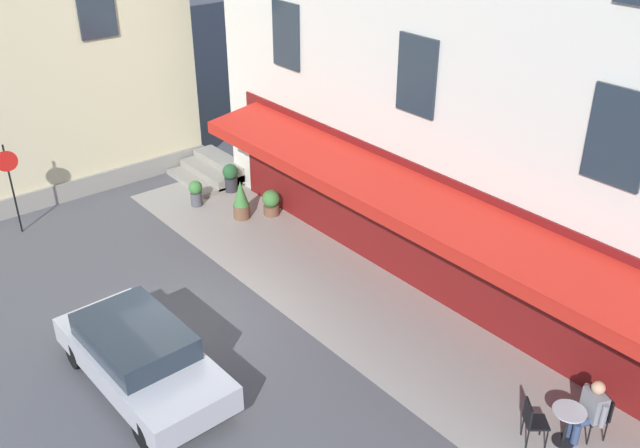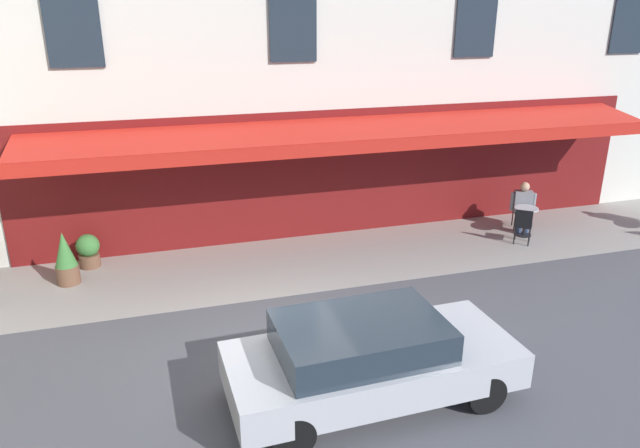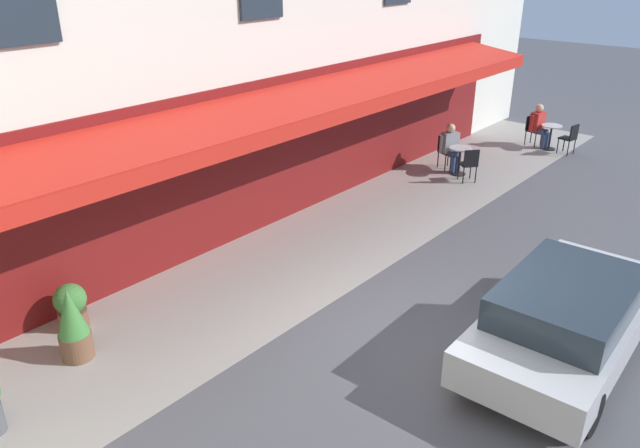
{
  "view_description": "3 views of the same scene",
  "coord_description": "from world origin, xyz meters",
  "px_view_note": "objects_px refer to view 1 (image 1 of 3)",
  "views": [
    {
      "loc": [
        -11.76,
        5.94,
        9.54
      ],
      "look_at": [
        -0.32,
        -3.39,
        1.56
      ],
      "focal_mm": 39.47,
      "sensor_mm": 36.0,
      "label": 1
    },
    {
      "loc": [
        1.75,
        8.73,
        5.58
      ],
      "look_at": [
        -1.82,
        -3.32,
        0.91
      ],
      "focal_mm": 33.14,
      "sensor_mm": 36.0,
      "label": 2
    },
    {
      "loc": [
        7.03,
        3.94,
        5.6
      ],
      "look_at": [
        -0.79,
        -2.74,
        0.95
      ],
      "focal_mm": 34.3,
      "sensor_mm": 36.0,
      "label": 3
    }
  ],
  "objects_px": {
    "seated_companion_in_grey": "(590,409)",
    "cafe_table_mid_terrace": "(567,421)",
    "cafe_chair_black_corner_right": "(599,413)",
    "potted_plant_entrance_left": "(271,202)",
    "no_parking_sign": "(9,173)",
    "parked_car_silver": "(140,355)",
    "potted_plant_mid_terrace": "(231,177)",
    "potted_plant_under_sign": "(241,200)",
    "cafe_chair_black_near_door": "(532,419)",
    "potted_plant_by_steps": "(196,192)"
  },
  "relations": [
    {
      "from": "seated_companion_in_grey",
      "to": "cafe_table_mid_terrace",
      "type": "bearing_deg",
      "value": 65.91
    },
    {
      "from": "cafe_chair_black_corner_right",
      "to": "potted_plant_entrance_left",
      "type": "distance_m",
      "value": 10.86
    },
    {
      "from": "no_parking_sign",
      "to": "parked_car_silver",
      "type": "distance_m",
      "value": 7.98
    },
    {
      "from": "no_parking_sign",
      "to": "seated_companion_in_grey",
      "type": "bearing_deg",
      "value": -159.74
    },
    {
      "from": "potted_plant_entrance_left",
      "to": "no_parking_sign",
      "type": "bearing_deg",
      "value": 59.38
    },
    {
      "from": "no_parking_sign",
      "to": "potted_plant_mid_terrace",
      "type": "xyz_separation_m",
      "value": [
        -1.47,
        -5.99,
        -1.3
      ]
    },
    {
      "from": "cafe_table_mid_terrace",
      "to": "potted_plant_under_sign",
      "type": "distance_m",
      "value": 10.98
    },
    {
      "from": "potted_plant_entrance_left",
      "to": "seated_companion_in_grey",
      "type": "bearing_deg",
      "value": 176.1
    },
    {
      "from": "potted_plant_entrance_left",
      "to": "potted_plant_mid_terrace",
      "type": "relative_size",
      "value": 0.86
    },
    {
      "from": "seated_companion_in_grey",
      "to": "no_parking_sign",
      "type": "xyz_separation_m",
      "value": [
        14.33,
        5.29,
        1.1
      ]
    },
    {
      "from": "cafe_chair_black_near_door",
      "to": "cafe_table_mid_terrace",
      "type": "bearing_deg",
      "value": -129.06
    },
    {
      "from": "cafe_chair_black_near_door",
      "to": "potted_plant_by_steps",
      "type": "distance_m",
      "value": 12.1
    },
    {
      "from": "cafe_chair_black_near_door",
      "to": "cafe_chair_black_corner_right",
      "type": "xyz_separation_m",
      "value": [
        -0.66,
        -1.07,
        0.0
      ]
    },
    {
      "from": "no_parking_sign",
      "to": "potted_plant_entrance_left",
      "type": "distance_m",
      "value": 7.14
    },
    {
      "from": "parked_car_silver",
      "to": "cafe_table_mid_terrace",
      "type": "bearing_deg",
      "value": -140.49
    },
    {
      "from": "cafe_chair_black_corner_right",
      "to": "potted_plant_entrance_left",
      "type": "xyz_separation_m",
      "value": [
        10.85,
        -0.54,
        -0.15
      ]
    },
    {
      "from": "potted_plant_mid_terrace",
      "to": "potted_plant_by_steps",
      "type": "bearing_deg",
      "value": 97.66
    },
    {
      "from": "potted_plant_entrance_left",
      "to": "parked_car_silver",
      "type": "distance_m",
      "value": 7.63
    },
    {
      "from": "cafe_table_mid_terrace",
      "to": "potted_plant_by_steps",
      "type": "xyz_separation_m",
      "value": [
        12.5,
        0.27,
        -0.06
      ]
    },
    {
      "from": "cafe_chair_black_near_door",
      "to": "potted_plant_entrance_left",
      "type": "height_order",
      "value": "cafe_chair_black_near_door"
    },
    {
      "from": "cafe_chair_black_corner_right",
      "to": "potted_plant_mid_terrace",
      "type": "xyz_separation_m",
      "value": [
        12.94,
        -0.5,
        -0.06
      ]
    },
    {
      "from": "no_parking_sign",
      "to": "potted_plant_by_steps",
      "type": "bearing_deg",
      "value": -109.66
    },
    {
      "from": "cafe_table_mid_terrace",
      "to": "potted_plant_entrance_left",
      "type": "height_order",
      "value": "potted_plant_entrance_left"
    },
    {
      "from": "potted_plant_under_sign",
      "to": "parked_car_silver",
      "type": "bearing_deg",
      "value": 130.7
    },
    {
      "from": "potted_plant_entrance_left",
      "to": "cafe_chair_black_corner_right",
      "type": "bearing_deg",
      "value": 177.16
    },
    {
      "from": "no_parking_sign",
      "to": "cafe_chair_black_near_door",
      "type": "bearing_deg",
      "value": -162.2
    },
    {
      "from": "cafe_chair_black_near_door",
      "to": "potted_plant_by_steps",
      "type": "height_order",
      "value": "cafe_chair_black_near_door"
    },
    {
      "from": "potted_plant_under_sign",
      "to": "parked_car_silver",
      "type": "relative_size",
      "value": 0.27
    },
    {
      "from": "potted_plant_mid_terrace",
      "to": "no_parking_sign",
      "type": "bearing_deg",
      "value": 76.16
    },
    {
      "from": "cafe_table_mid_terrace",
      "to": "potted_plant_by_steps",
      "type": "bearing_deg",
      "value": 1.24
    },
    {
      "from": "potted_plant_entrance_left",
      "to": "potted_plant_mid_terrace",
      "type": "xyz_separation_m",
      "value": [
        2.09,
        0.04,
        0.09
      ]
    },
    {
      "from": "cafe_chair_black_corner_right",
      "to": "no_parking_sign",
      "type": "relative_size",
      "value": 0.35
    },
    {
      "from": "cafe_chair_black_near_door",
      "to": "potted_plant_under_sign",
      "type": "bearing_deg",
      "value": -4.46
    },
    {
      "from": "cafe_chair_black_near_door",
      "to": "parked_car_silver",
      "type": "height_order",
      "value": "parked_car_silver"
    },
    {
      "from": "cafe_chair_black_corner_right",
      "to": "potted_plant_by_steps",
      "type": "xyz_separation_m",
      "value": [
        12.76,
        0.85,
        -0.12
      ]
    },
    {
      "from": "cafe_table_mid_terrace",
      "to": "potted_plant_under_sign",
      "type": "xyz_separation_m",
      "value": [
        10.97,
        -0.33,
        0.08
      ]
    },
    {
      "from": "seated_companion_in_grey",
      "to": "parked_car_silver",
      "type": "relative_size",
      "value": 0.3
    },
    {
      "from": "potted_plant_under_sign",
      "to": "cafe_table_mid_terrace",
      "type": "bearing_deg",
      "value": 178.26
    },
    {
      "from": "cafe_table_mid_terrace",
      "to": "seated_companion_in_grey",
      "type": "distance_m",
      "value": 0.46
    },
    {
      "from": "cafe_chair_black_near_door",
      "to": "potted_plant_under_sign",
      "type": "height_order",
      "value": "potted_plant_under_sign"
    },
    {
      "from": "cafe_chair_black_corner_right",
      "to": "potted_plant_entrance_left",
      "type": "bearing_deg",
      "value": -2.84
    },
    {
      "from": "cafe_chair_black_corner_right",
      "to": "potted_plant_entrance_left",
      "type": "height_order",
      "value": "cafe_chair_black_corner_right"
    },
    {
      "from": "cafe_table_mid_terrace",
      "to": "potted_plant_entrance_left",
      "type": "relative_size",
      "value": 0.97
    },
    {
      "from": "potted_plant_entrance_left",
      "to": "parked_car_silver",
      "type": "height_order",
      "value": "parked_car_silver"
    },
    {
      "from": "cafe_chair_black_near_door",
      "to": "parked_car_silver",
      "type": "distance_m",
      "value": 7.48
    },
    {
      "from": "cafe_chair_black_near_door",
      "to": "parked_car_silver",
      "type": "relative_size",
      "value": 0.21
    },
    {
      "from": "potted_plant_by_steps",
      "to": "seated_companion_in_grey",
      "type": "bearing_deg",
      "value": -177.05
    },
    {
      "from": "cafe_chair_black_corner_right",
      "to": "potted_plant_under_sign",
      "type": "height_order",
      "value": "potted_plant_under_sign"
    },
    {
      "from": "cafe_chair_black_near_door",
      "to": "potted_plant_entrance_left",
      "type": "xyz_separation_m",
      "value": [
        10.19,
        -1.61,
        -0.15
      ]
    },
    {
      "from": "potted_plant_under_sign",
      "to": "potted_plant_mid_terrace",
      "type": "bearing_deg",
      "value": -23.52
    }
  ]
}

